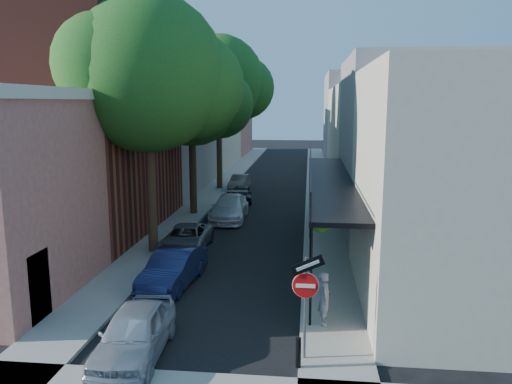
% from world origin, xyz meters
% --- Properties ---
extents(ground, '(160.00, 160.00, 0.00)m').
position_xyz_m(ground, '(0.00, 0.00, 0.00)').
color(ground, black).
rests_on(ground, ground).
extents(road_surface, '(6.00, 64.00, 0.01)m').
position_xyz_m(road_surface, '(0.00, 30.00, 0.01)').
color(road_surface, black).
rests_on(road_surface, ground).
extents(sidewalk_left, '(2.00, 64.00, 0.12)m').
position_xyz_m(sidewalk_left, '(-4.00, 30.00, 0.06)').
color(sidewalk_left, gray).
rests_on(sidewalk_left, ground).
extents(sidewalk_right, '(2.00, 64.00, 0.12)m').
position_xyz_m(sidewalk_right, '(4.00, 30.00, 0.06)').
color(sidewalk_right, gray).
rests_on(sidewalk_right, ground).
extents(buildings_left, '(10.10, 59.10, 12.00)m').
position_xyz_m(buildings_left, '(-9.30, 28.76, 4.94)').
color(buildings_left, tan).
rests_on(buildings_left, ground).
extents(buildings_right, '(9.80, 55.00, 10.00)m').
position_xyz_m(buildings_right, '(8.99, 29.49, 4.42)').
color(buildings_right, beige).
rests_on(buildings_right, ground).
extents(sign_post, '(0.89, 0.17, 2.99)m').
position_xyz_m(sign_post, '(3.16, 0.97, 2.04)').
color(sign_post, '#595B60').
rests_on(sign_post, ground).
extents(bollard, '(0.14, 0.14, 0.80)m').
position_xyz_m(bollard, '(3.00, 0.50, 0.52)').
color(bollard, black).
rests_on(bollard, sidewalk_right).
extents(oak_near, '(7.48, 6.80, 11.42)m').
position_xyz_m(oak_near, '(-3.37, 10.26, 7.88)').
color(oak_near, '#382516').
rests_on(oak_near, ground).
extents(oak_mid, '(6.60, 6.00, 10.20)m').
position_xyz_m(oak_mid, '(-3.42, 18.23, 7.06)').
color(oak_mid, '#382516').
rests_on(oak_mid, ground).
extents(oak_far, '(7.70, 7.00, 11.90)m').
position_xyz_m(oak_far, '(-3.35, 27.27, 8.26)').
color(oak_far, '#382516').
rests_on(oak_far, ground).
extents(parked_car_a, '(1.82, 4.12, 1.38)m').
position_xyz_m(parked_car_a, '(-1.40, 0.79, 0.69)').
color(parked_car_a, '#979DA8').
rests_on(parked_car_a, ground).
extents(parked_car_b, '(1.84, 4.24, 1.36)m').
position_xyz_m(parked_car_b, '(-1.80, 6.07, 0.68)').
color(parked_car_b, '#151D43').
rests_on(parked_car_b, ground).
extents(parked_car_c, '(1.94, 4.21, 1.17)m').
position_xyz_m(parked_car_c, '(-2.42, 10.54, 0.58)').
color(parked_car_c, slate).
rests_on(parked_car_c, ground).
extents(parked_car_d, '(2.09, 4.89, 1.41)m').
position_xyz_m(parked_car_d, '(-1.40, 16.92, 0.70)').
color(parked_car_d, silver).
rests_on(parked_car_d, ground).
extents(parked_car_e, '(1.76, 3.49, 1.14)m').
position_xyz_m(parked_car_e, '(-1.40, 22.24, 0.57)').
color(parked_car_e, black).
rests_on(parked_car_e, ground).
extents(parked_car_f, '(1.46, 3.61, 1.17)m').
position_xyz_m(parked_car_f, '(-2.23, 27.10, 0.58)').
color(parked_car_f, slate).
rests_on(parked_car_f, ground).
extents(pedestrian, '(0.43, 0.62, 1.65)m').
position_xyz_m(pedestrian, '(3.74, 3.14, 0.94)').
color(pedestrian, gray).
rests_on(pedestrian, sidewalk_right).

